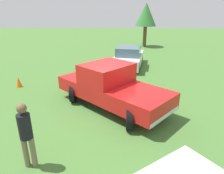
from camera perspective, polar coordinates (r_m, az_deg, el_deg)
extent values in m
plane|color=#477533|center=(8.77, -1.21, -5.18)|extent=(80.00, 80.00, 0.00)
cylinder|color=black|center=(8.20, 12.28, -4.48)|extent=(0.82, 0.22, 0.82)
cylinder|color=black|center=(6.98, 4.92, -8.86)|extent=(0.82, 0.22, 0.82)
cylinder|color=black|center=(10.08, -3.36, 0.91)|extent=(0.82, 0.22, 0.82)
cylinder|color=black|center=(9.12, -11.00, -1.71)|extent=(0.82, 0.22, 0.82)
cube|color=red|center=(7.47, 8.43, -3.95)|extent=(2.81, 2.81, 0.64)
cube|color=red|center=(8.41, -1.49, 1.98)|extent=(2.54, 2.51, 1.40)
cube|color=slate|center=(8.28, -1.52, 4.86)|extent=(2.26, 2.23, 0.48)
cube|color=red|center=(9.25, -5.88, 1.04)|extent=(3.08, 3.11, 0.60)
cube|color=silver|center=(7.15, 14.53, -7.98)|extent=(1.48, 1.35, 0.16)
cylinder|color=black|center=(16.30, 2.73, 8.46)|extent=(0.65, 0.20, 0.65)
cylinder|color=black|center=(16.12, 8.28, 8.13)|extent=(0.65, 0.20, 0.65)
cylinder|color=black|center=(13.56, 0.66, 5.88)|extent=(0.65, 0.20, 0.65)
cylinder|color=black|center=(13.34, 7.29, 5.45)|extent=(0.65, 0.20, 0.65)
cube|color=white|center=(14.76, 4.81, 7.88)|extent=(4.62, 2.61, 0.68)
cube|color=slate|center=(14.41, 4.77, 10.17)|extent=(2.18, 1.94, 0.60)
cylinder|color=#7A6B51|center=(5.82, -21.51, -16.88)|extent=(0.14, 0.14, 0.89)
cylinder|color=#7A6B51|center=(5.89, -23.40, -16.66)|extent=(0.14, 0.14, 0.89)
cylinder|color=black|center=(5.44, -23.61, -10.24)|extent=(0.33, 0.33, 0.67)
sphere|color=brown|center=(5.21, -24.39, -5.58)|extent=(0.24, 0.24, 0.24)
cylinder|color=brown|center=(23.31, 9.31, 14.03)|extent=(0.39, 0.39, 2.24)
cone|color=#337533|center=(23.15, 9.67, 19.71)|extent=(2.29, 2.29, 2.39)
cone|color=orange|center=(11.84, -25.06, 1.31)|extent=(0.32, 0.32, 0.55)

